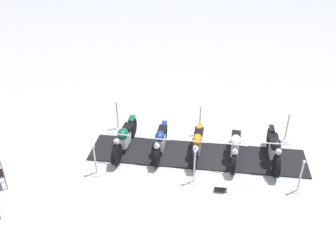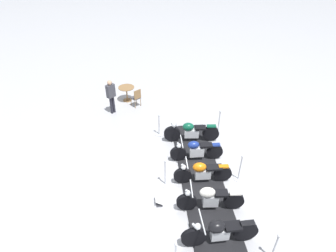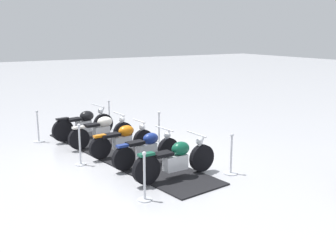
{
  "view_description": "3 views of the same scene",
  "coord_description": "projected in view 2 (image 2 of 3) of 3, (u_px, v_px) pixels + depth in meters",
  "views": [
    {
      "loc": [
        -1.52,
        9.41,
        7.0
      ],
      "look_at": [
        0.9,
        0.26,
        1.14
      ],
      "focal_mm": 38.77,
      "sensor_mm": 36.0,
      "label": 1
    },
    {
      "loc": [
        -6.99,
        1.03,
        7.25
      ],
      "look_at": [
        1.8,
        1.25,
        1.13
      ],
      "focal_mm": 29.82,
      "sensor_mm": 36.0,
      "label": 2
    },
    {
      "loc": [
        10.08,
        -4.64,
        3.45
      ],
      "look_at": [
        0.84,
        1.0,
        0.91
      ],
      "focal_mm": 43.2,
      "sensor_mm": 36.0,
      "label": 3
    }
  ],
  "objects": [
    {
      "name": "cafe_chair_near_table",
      "position": [
        136.0,
        97.0,
        13.82
      ],
      "size": [
        0.57,
        0.57,
        0.95
      ],
      "rotation": [
        0.0,
        0.0,
        0.77
      ],
      "color": "olive",
      "rests_on": "ground_plane"
    },
    {
      "name": "stanchion_right_front",
      "position": [
        159.0,
        129.0,
        11.99
      ],
      "size": [
        0.36,
        0.36,
        1.03
      ],
      "color": "silver",
      "rests_on": "ground_plane"
    },
    {
      "name": "info_placard",
      "position": [
        159.0,
        201.0,
        9.05
      ],
      "size": [
        0.38,
        0.29,
        0.23
      ],
      "rotation": [
        0.0,
        0.0,
        0.12
      ],
      "color": "#333338",
      "rests_on": "ground_plane"
    },
    {
      "name": "stanchion_left_rear",
      "position": [
        273.0,
        251.0,
        7.38
      ],
      "size": [
        0.36,
        0.36,
        1.03
      ],
      "color": "silver",
      "rests_on": "ground_plane"
    },
    {
      "name": "display_platform",
      "position": [
        202.0,
        181.0,
        9.85
      ],
      "size": [
        7.06,
        2.3,
        0.04
      ],
      "primitive_type": "cube",
      "rotation": [
        0.0,
        0.0,
        -3.02
      ],
      "color": "black",
      "rests_on": "ground_plane"
    },
    {
      "name": "motorcycle_cream",
      "position": [
        210.0,
        198.0,
        8.61
      ],
      "size": [
        0.71,
        2.12,
        0.94
      ],
      "rotation": [
        0.0,
        0.0,
        -4.66
      ],
      "color": "black",
      "rests_on": "display_platform"
    },
    {
      "name": "stanchion_right_mid",
      "position": [
        165.0,
        177.0,
        9.53
      ],
      "size": [
        0.32,
        0.32,
        1.13
      ],
      "color": "silver",
      "rests_on": "ground_plane"
    },
    {
      "name": "cafe_table",
      "position": [
        127.0,
        90.0,
        14.3
      ],
      "size": [
        0.82,
        0.82,
        0.77
      ],
      "color": "olive",
      "rests_on": "ground_plane"
    },
    {
      "name": "ground_plane",
      "position": [
        202.0,
        182.0,
        9.86
      ],
      "size": [
        80.0,
        80.0,
        0.0
      ],
      "primitive_type": "plane",
      "color": "#B2B2B7"
    },
    {
      "name": "stanchion_left_front",
      "position": [
        219.0,
        124.0,
        12.16
      ],
      "size": [
        0.31,
        0.31,
        1.07
      ],
      "color": "silver",
      "rests_on": "ground_plane"
    },
    {
      "name": "motorcycle_copper",
      "position": [
        202.0,
        172.0,
        9.58
      ],
      "size": [
        0.6,
        2.03,
        0.92
      ],
      "rotation": [
        0.0,
        0.0,
        -4.62
      ],
      "color": "black",
      "rests_on": "display_platform"
    },
    {
      "name": "motorcycle_navy",
      "position": [
        196.0,
        150.0,
        10.55
      ],
      "size": [
        0.77,
        2.03,
        0.91
      ],
      "rotation": [
        0.0,
        0.0,
        -4.61
      ],
      "color": "black",
      "rests_on": "display_platform"
    },
    {
      "name": "motorcycle_forest",
      "position": [
        191.0,
        131.0,
        11.51
      ],
      "size": [
        0.75,
        2.29,
        1.0
      ],
      "rotation": [
        0.0,
        0.0,
        -4.67
      ],
      "color": "black",
      "rests_on": "display_platform"
    },
    {
      "name": "motorcycle_black",
      "position": [
        219.0,
        232.0,
        7.62
      ],
      "size": [
        0.79,
        2.17,
        1.03
      ],
      "rotation": [
        0.0,
        0.0,
        -4.57
      ],
      "color": "black",
      "rests_on": "display_platform"
    },
    {
      "name": "stanchion_left_mid",
      "position": [
        240.0,
        171.0,
        9.74
      ],
      "size": [
        0.3,
        0.3,
        1.12
      ],
      "color": "silver",
      "rests_on": "ground_plane"
    },
    {
      "name": "bystander_person",
      "position": [
        111.0,
        94.0,
        13.06
      ],
      "size": [
        0.45,
        0.43,
        1.72
      ],
      "rotation": [
        0.0,
        0.0,
        -2.28
      ],
      "color": "#23232D",
      "rests_on": "ground_plane"
    }
  ]
}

